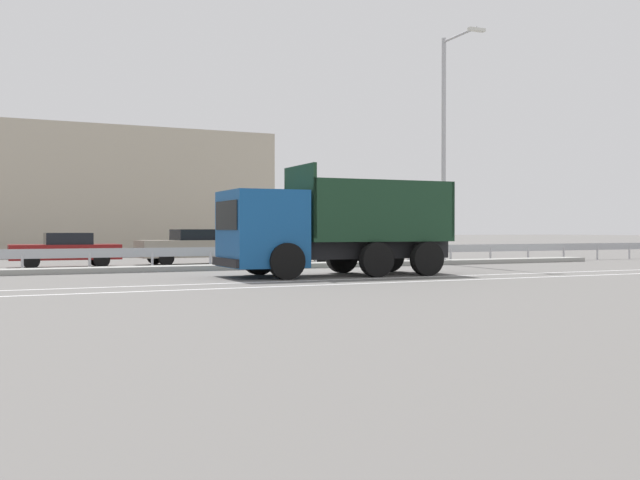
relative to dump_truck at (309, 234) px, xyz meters
The scene contains 12 objects.
ground_plane 3.07m from the dump_truck, 47.27° to the left, with size 320.00×320.00×0.00m, color #605E5B.
lane_strip_0 2.46m from the dump_truck, 61.73° to the right, with size 49.49×0.16×0.01m, color silver.
lane_strip_1 3.85m from the dump_truck, 74.11° to the right, with size 49.49×0.16×0.01m, color silver.
median_island 5.16m from the dump_truck, 67.91° to the left, with size 27.22×1.10×0.18m, color gray.
median_guardrail 5.97m from the dump_truck, 71.43° to the left, with size 49.49×0.09×0.78m.
dump_truck is the anchor object (origin of this frame).
median_road_sign 6.87m from the dump_truck, 42.63° to the left, with size 0.82×0.16×2.53m.
street_lamp_1 10.27m from the dump_truck, 28.74° to the left, with size 0.71×2.53×9.25m.
parked_car_2 10.66m from the dump_truck, 123.79° to the left, with size 4.00×1.90×1.30m.
parked_car_3 9.29m from the dump_truck, 94.93° to the left, with size 4.70×1.94×1.43m.
parked_car_4 10.48m from the dump_truck, 57.17° to the left, with size 5.02×2.25×1.52m.
background_building_0 28.29m from the dump_truck, 97.71° to the left, with size 23.30×12.69×7.26m, color #B7AD99.
Camera 1 is at (-11.53, -22.57, 1.40)m, focal length 42.00 mm.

